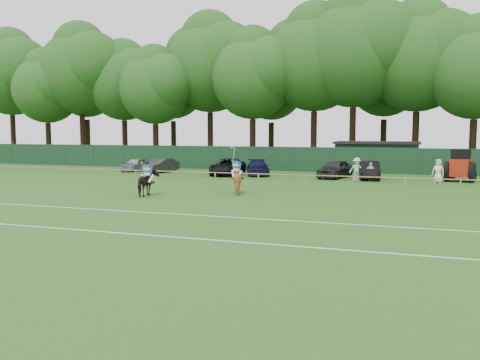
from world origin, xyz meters
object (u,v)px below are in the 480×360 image
at_px(utility_shed, 377,156).
at_px(tractor, 461,166).
at_px(sedan_silver, 136,164).
at_px(sedan_navy, 258,168).
at_px(polo_ball, 251,202).
at_px(horse_dark, 148,183).
at_px(horse_chestnut, 237,179).
at_px(suv_black, 228,167).
at_px(hatch_grey, 335,169).
at_px(spectator_left, 357,169).
at_px(sedan_grey, 161,165).
at_px(spectator_mid, 370,172).
at_px(spectator_right, 438,171).
at_px(estate_black, 369,170).

distance_m(utility_shed, tractor, 11.30).
xyz_separation_m(sedan_silver, utility_shed, (23.40, 7.95, 0.86)).
bearing_deg(sedan_navy, polo_ball, -94.02).
bearing_deg(horse_dark, horse_chestnut, -157.35).
distance_m(suv_black, utility_shed, 15.82).
bearing_deg(horse_dark, sedan_navy, -105.32).
xyz_separation_m(horse_chestnut, hatch_grey, (4.42, 13.42, -0.15)).
bearing_deg(spectator_left, horse_dark, -145.42).
bearing_deg(suv_black, tractor, -5.02).
bearing_deg(polo_ball, horse_dark, 173.43).
bearing_deg(tractor, horse_chestnut, -123.67).
bearing_deg(sedan_grey, tractor, 13.01).
relative_size(horse_chestnut, suv_black, 0.34).
distance_m(sedan_navy, polo_ball, 18.30).
height_order(spectator_left, tractor, tractor).
bearing_deg(spectator_mid, sedan_grey, 158.60).
bearing_deg(sedan_grey, spectator_left, 7.37).
distance_m(sedan_grey, polo_ball, 23.01).
bearing_deg(sedan_grey, utility_shed, 36.27).
bearing_deg(sedan_grey, horse_chestnut, -33.80).
height_order(horse_dark, sedan_navy, horse_dark).
height_order(spectator_right, utility_shed, utility_shed).
height_order(sedan_silver, spectator_mid, spectator_mid).
bearing_deg(horse_dark, estate_black, -135.27).
bearing_deg(utility_shed, sedan_silver, -161.25).
bearing_deg(spectator_right, sedan_silver, -169.39).
xyz_separation_m(sedan_silver, tractor, (30.65, -0.72, 0.56)).
relative_size(sedan_navy, hatch_grey, 1.03).
bearing_deg(spectator_left, polo_ball, -122.96).
height_order(estate_black, spectator_left, spectator_left).
xyz_separation_m(polo_ball, tractor, (12.40, 17.43, 1.20)).
bearing_deg(horse_dark, spectator_right, -148.10).
bearing_deg(spectator_mid, horse_chestnut, -138.84).
height_order(hatch_grey, utility_shed, utility_shed).
distance_m(spectator_left, tractor, 8.36).
bearing_deg(suv_black, polo_ball, -71.91).
bearing_deg(spectator_right, spectator_left, -163.20).
distance_m(horse_dark, hatch_grey, 18.86).
distance_m(horse_chestnut, tractor, 19.99).
distance_m(sedan_navy, spectator_right, 15.71).
distance_m(sedan_silver, polo_ball, 25.75).
bearing_deg(tractor, spectator_mid, -151.15).
bearing_deg(spectator_mid, estate_black, 81.76).
relative_size(sedan_silver, sedan_grey, 0.94).
height_order(sedan_navy, spectator_left, spectator_left).
distance_m(horse_dark, sedan_navy, 16.91).
relative_size(horse_dark, horse_chestnut, 1.05).
xyz_separation_m(horse_chestnut, polo_ball, (2.19, -3.76, -0.90)).
relative_size(horse_dark, spectator_mid, 1.31).
height_order(horse_chestnut, sedan_silver, horse_chestnut).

